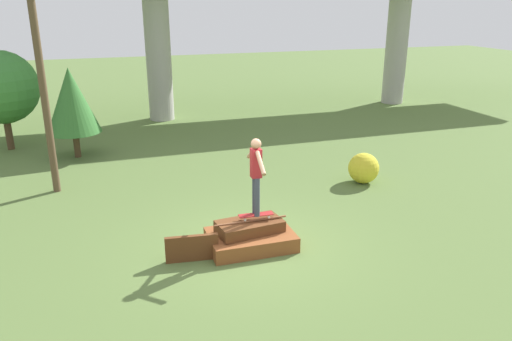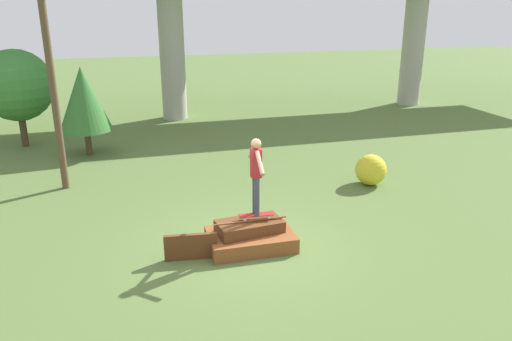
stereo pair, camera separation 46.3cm
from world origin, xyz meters
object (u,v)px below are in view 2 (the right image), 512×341
at_px(skateboard, 256,215).
at_px(tree_behind_left, 83,99).
at_px(tree_behind_right, 17,86).
at_px(bush_yellow_flowering, 371,170).
at_px(skater, 256,171).
at_px(utility_pole, 52,79).

xyz_separation_m(skateboard, tree_behind_left, (-3.78, 8.16, 1.25)).
height_order(tree_behind_left, tree_behind_right, tree_behind_right).
xyz_separation_m(tree_behind_right, bush_yellow_flowering, (10.38, -7.19, -1.80)).
relative_size(skater, tree_behind_left, 0.56).
height_order(utility_pole, tree_behind_right, utility_pole).
xyz_separation_m(skateboard, tree_behind_right, (-6.10, 9.94, 1.53)).
distance_m(utility_pole, tree_behind_left, 3.49).
height_order(tree_behind_right, bush_yellow_flowering, tree_behind_right).
xyz_separation_m(tree_behind_left, tree_behind_right, (-2.32, 1.78, 0.28)).
height_order(skater, tree_behind_left, tree_behind_left).
height_order(skater, bush_yellow_flowering, skater).
bearing_deg(bush_yellow_flowering, utility_pole, 165.89).
height_order(utility_pole, tree_behind_left, utility_pole).
relative_size(skateboard, utility_pole, 0.13).
distance_m(tree_behind_right, bush_yellow_flowering, 12.75).
relative_size(utility_pole, tree_behind_left, 1.96).
xyz_separation_m(utility_pole, bush_yellow_flowering, (8.62, -2.17, -2.68)).
bearing_deg(bush_yellow_flowering, skateboard, -147.29).
bearing_deg(skater, skateboard, 0.00).
relative_size(skateboard, bush_yellow_flowering, 0.85).
bearing_deg(bush_yellow_flowering, skater, -147.29).
bearing_deg(tree_behind_right, skateboard, -58.48).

